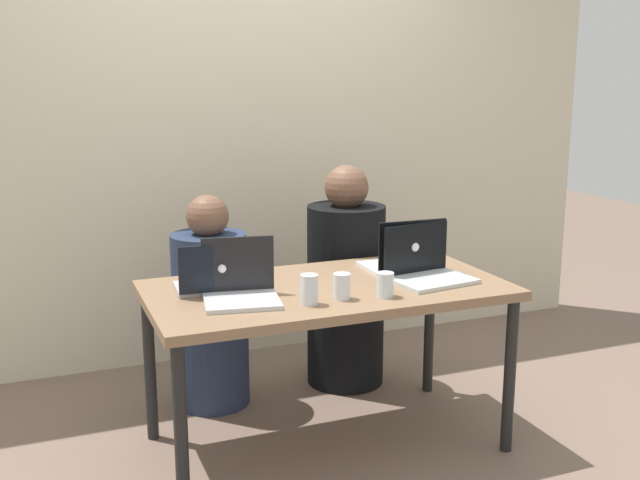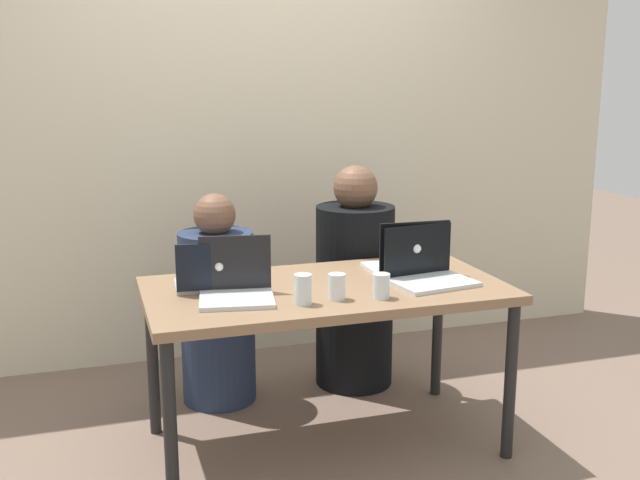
{
  "view_description": "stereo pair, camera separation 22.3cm",
  "coord_description": "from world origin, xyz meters",
  "px_view_note": "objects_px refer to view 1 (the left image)",
  "views": [
    {
      "loc": [
        -1.14,
        -2.79,
        1.58
      ],
      "look_at": [
        0.0,
        0.08,
        0.9
      ],
      "focal_mm": 42.0,
      "sensor_mm": 36.0,
      "label": 1
    },
    {
      "loc": [
        -0.93,
        -2.86,
        1.58
      ],
      "look_at": [
        0.0,
        0.08,
        0.9
      ],
      "focal_mm": 42.0,
      "sensor_mm": 36.0,
      "label": 2
    }
  ],
  "objects_px": {
    "laptop_back_left": "(219,280)",
    "water_glass_left": "(309,292)",
    "person_on_right": "(346,288)",
    "laptop_front_left": "(240,288)",
    "person_on_left": "(211,313)",
    "laptop_front_right": "(427,269)",
    "laptop_back_right": "(404,259)",
    "water_glass_center": "(342,288)",
    "water_glass_right": "(385,286)"
  },
  "relations": [
    {
      "from": "laptop_back_right",
      "to": "laptop_front_left",
      "type": "distance_m",
      "value": 0.82
    },
    {
      "from": "person_on_right",
      "to": "laptop_front_right",
      "type": "relative_size",
      "value": 3.13
    },
    {
      "from": "laptop_front_left",
      "to": "laptop_back_left",
      "type": "xyz_separation_m",
      "value": [
        -0.05,
        0.16,
        -0.01
      ]
    },
    {
      "from": "person_on_right",
      "to": "laptop_front_left",
      "type": "xyz_separation_m",
      "value": [
        -0.75,
        -0.68,
        0.26
      ]
    },
    {
      "from": "water_glass_right",
      "to": "water_glass_center",
      "type": "relative_size",
      "value": 0.96
    },
    {
      "from": "person_on_right",
      "to": "water_glass_left",
      "type": "bearing_deg",
      "value": 49.08
    },
    {
      "from": "laptop_back_left",
      "to": "water_glass_center",
      "type": "height_order",
      "value": "laptop_back_left"
    },
    {
      "from": "laptop_back_left",
      "to": "water_glass_right",
      "type": "xyz_separation_m",
      "value": [
        0.59,
        -0.33,
        -0.0
      ]
    },
    {
      "from": "laptop_back_left",
      "to": "water_glass_center",
      "type": "distance_m",
      "value": 0.51
    },
    {
      "from": "laptop_back_right",
      "to": "laptop_front_right",
      "type": "distance_m",
      "value": 0.18
    },
    {
      "from": "laptop_front_right",
      "to": "laptop_front_left",
      "type": "relative_size",
      "value": 1.12
    },
    {
      "from": "person_on_right",
      "to": "laptop_back_left",
      "type": "relative_size",
      "value": 3.23
    },
    {
      "from": "laptop_front_left",
      "to": "water_glass_left",
      "type": "relative_size",
      "value": 2.74
    },
    {
      "from": "laptop_back_left",
      "to": "water_glass_right",
      "type": "bearing_deg",
      "value": 154.91
    },
    {
      "from": "person_on_left",
      "to": "water_glass_right",
      "type": "relative_size",
      "value": 10.47
    },
    {
      "from": "person_on_right",
      "to": "water_glass_center",
      "type": "distance_m",
      "value": 0.93
    },
    {
      "from": "laptop_front_right",
      "to": "person_on_right",
      "type": "bearing_deg",
      "value": 87.59
    },
    {
      "from": "laptop_back_left",
      "to": "laptop_front_left",
      "type": "bearing_deg",
      "value": 109.63
    },
    {
      "from": "laptop_front_right",
      "to": "water_glass_right",
      "type": "bearing_deg",
      "value": -159.35
    },
    {
      "from": "person_on_right",
      "to": "laptop_back_right",
      "type": "bearing_deg",
      "value": 87.61
    },
    {
      "from": "person_on_right",
      "to": "laptop_back_right",
      "type": "relative_size",
      "value": 3.47
    },
    {
      "from": "water_glass_center",
      "to": "water_glass_left",
      "type": "distance_m",
      "value": 0.15
    },
    {
      "from": "laptop_back_right",
      "to": "water_glass_right",
      "type": "relative_size",
      "value": 3.33
    },
    {
      "from": "laptop_back_left",
      "to": "water_glass_left",
      "type": "xyz_separation_m",
      "value": [
        0.28,
        -0.31,
        0.01
      ]
    },
    {
      "from": "person_on_left",
      "to": "laptop_back_right",
      "type": "xyz_separation_m",
      "value": [
        0.77,
        -0.51,
        0.31
      ]
    },
    {
      "from": "water_glass_center",
      "to": "water_glass_left",
      "type": "relative_size",
      "value": 0.87
    },
    {
      "from": "laptop_front_left",
      "to": "laptop_front_right",
      "type": "bearing_deg",
      "value": 8.9
    },
    {
      "from": "person_on_left",
      "to": "laptop_back_left",
      "type": "height_order",
      "value": "person_on_left"
    },
    {
      "from": "person_on_right",
      "to": "water_glass_right",
      "type": "relative_size",
      "value": 11.57
    },
    {
      "from": "laptop_front_right",
      "to": "water_glass_left",
      "type": "relative_size",
      "value": 3.09
    },
    {
      "from": "laptop_back_right",
      "to": "person_on_left",
      "type": "bearing_deg",
      "value": -32.05
    },
    {
      "from": "person_on_right",
      "to": "laptop_front_left",
      "type": "bearing_deg",
      "value": 33.31
    },
    {
      "from": "water_glass_right",
      "to": "person_on_left",
      "type": "bearing_deg",
      "value": 121.19
    },
    {
      "from": "water_glass_right",
      "to": "water_glass_left",
      "type": "relative_size",
      "value": 0.84
    },
    {
      "from": "laptop_back_right",
      "to": "laptop_front_right",
      "type": "height_order",
      "value": "laptop_back_right"
    },
    {
      "from": "laptop_front_left",
      "to": "laptop_back_left",
      "type": "relative_size",
      "value": 0.92
    },
    {
      "from": "laptop_back_right",
      "to": "laptop_front_left",
      "type": "xyz_separation_m",
      "value": [
        -0.81,
        -0.17,
        -0.0
      ]
    },
    {
      "from": "laptop_back_right",
      "to": "water_glass_center",
      "type": "bearing_deg",
      "value": 36.09
    },
    {
      "from": "person_on_left",
      "to": "person_on_right",
      "type": "relative_size",
      "value": 0.91
    },
    {
      "from": "person_on_right",
      "to": "water_glass_right",
      "type": "xyz_separation_m",
      "value": [
        -0.2,
        -0.84,
        0.25
      ]
    },
    {
      "from": "laptop_front_left",
      "to": "laptop_back_right",
      "type": "bearing_deg",
      "value": 21.5
    },
    {
      "from": "person_on_right",
      "to": "laptop_front_right",
      "type": "bearing_deg",
      "value": 87.22
    },
    {
      "from": "laptop_back_right",
      "to": "water_glass_left",
      "type": "bearing_deg",
      "value": 30.43
    },
    {
      "from": "person_on_right",
      "to": "laptop_back_right",
      "type": "distance_m",
      "value": 0.58
    },
    {
      "from": "person_on_left",
      "to": "laptop_front_left",
      "type": "distance_m",
      "value": 0.75
    },
    {
      "from": "person_on_left",
      "to": "laptop_front_left",
      "type": "height_order",
      "value": "person_on_left"
    },
    {
      "from": "person_on_left",
      "to": "water_glass_center",
      "type": "xyz_separation_m",
      "value": [
        0.34,
        -0.81,
        0.3
      ]
    },
    {
      "from": "laptop_front_right",
      "to": "laptop_back_left",
      "type": "distance_m",
      "value": 0.88
    },
    {
      "from": "water_glass_left",
      "to": "water_glass_center",
      "type": "bearing_deg",
      "value": 8.21
    },
    {
      "from": "person_on_right",
      "to": "laptop_back_right",
      "type": "xyz_separation_m",
      "value": [
        0.06,
        -0.51,
        0.26
      ]
    }
  ]
}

